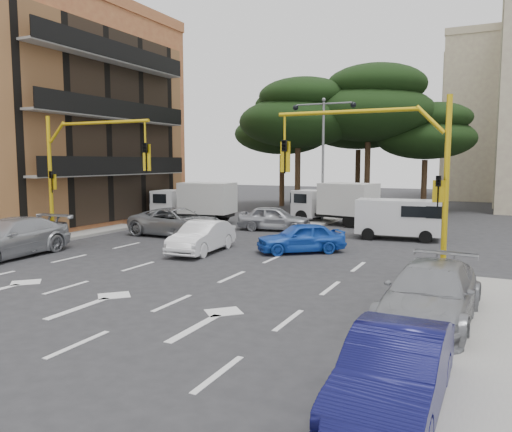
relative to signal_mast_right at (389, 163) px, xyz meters
The scene contains 21 objects.
ground 8.08m from the signal_mast_right, 163.69° to the right, with size 120.00×120.00×0.00m, color #28282B.
median_strip 16.03m from the signal_mast_right, 115.91° to the left, with size 1.40×6.00×0.15m, color gray.
apartment_orange 25.65m from the signal_mast_right, 166.36° to the left, with size 15.19×16.15×13.70m.
pine_left_near 22.98m from the signal_mast_right, 118.29° to the left, with size 9.15×9.15×10.23m.
pine_center 23.13m from the signal_mast_right, 104.66° to the left, with size 9.98×9.98×11.16m.
pine_left_far 27.79m from the signal_mast_right, 119.84° to the left, with size 8.32×8.32×9.30m.
pine_right 24.14m from the signal_mast_right, 94.17° to the left, with size 7.49×7.49×8.37m.
pine_back 28.30m from the signal_mast_right, 106.03° to the left, with size 9.15×9.15×10.23m.
signal_mast_right is the anchor object (origin of this frame).
signal_mast_left 13.61m from the signal_mast_right, behind, with size 5.79×0.37×6.00m.
street_lamp_center 15.65m from the signal_mast_right, 115.91° to the left, with size 4.16×0.36×7.77m.
car_white_hatch 8.92m from the signal_mast_right, 169.31° to the left, with size 1.44×4.12×1.36m, color silver.
car_blue_compact 6.36m from the signal_mast_right, 141.84° to the left, with size 1.54×3.82×1.30m, color #1649B8.
car_silver_wagon 15.38m from the signal_mast_right, 169.23° to the right, with size 2.23×5.49×1.59m, color #A3A6AB.
car_silver_cross_a 13.24m from the signal_mast_right, 156.95° to the left, with size 2.47×5.36×1.49m, color #95989C.
car_silver_cross_b 12.70m from the signal_mast_right, 131.24° to the left, with size 1.66×4.13×1.41m, color #A7A9AF.
car_navy_parked 9.77m from the signal_mast_right, 78.14° to the right, with size 1.41×4.04×1.33m, color #0C0D40.
car_silver_parked 5.56m from the signal_mast_right, 65.57° to the right, with size 2.04×5.02×1.46m, color gray.
van_white 9.52m from the signal_mast_right, 97.33° to the left, with size 1.86×4.11×2.05m, color silver, non-canonical shape.
box_truck_a 17.60m from the signal_mast_right, 144.18° to the left, with size 2.23×5.30×2.61m, color silver, non-canonical shape.
box_truck_b 14.94m from the signal_mast_right, 113.38° to the left, with size 2.23×5.31×2.61m, color silver, non-canonical shape.
Camera 1 is at (9.98, -14.73, 3.95)m, focal length 35.00 mm.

